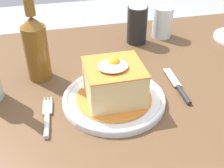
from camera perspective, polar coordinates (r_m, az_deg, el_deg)
The scene contains 8 objects.
dining_table at distance 0.85m, azimuth 2.05°, elevation -7.07°, with size 1.29×0.84×0.78m.
main_plate at distance 0.72m, azimuth 0.37°, elevation -2.91°, with size 0.25×0.25×0.02m.
sandwich_meal at distance 0.69m, azimuth 0.38°, elevation 0.18°, with size 0.18×0.18×0.12m.
fork at distance 0.68m, azimuth -12.56°, elevation -6.71°, with size 0.03×0.14×0.01m.
knife at distance 0.78m, azimuth 13.13°, elevation -1.01°, with size 0.02×0.17×0.01m.
soda_can at distance 0.98m, azimuth 4.91°, elevation 11.40°, with size 0.07×0.07×0.12m.
beer_bottle_amber at distance 0.79m, azimuth -14.68°, elevation 7.41°, with size 0.06×0.06×0.27m.
drinking_glass at distance 1.04m, azimuth 9.75°, elevation 11.44°, with size 0.07×0.07×0.10m.
Camera 1 is at (-0.18, -0.61, 1.22)m, focal length 46.88 mm.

